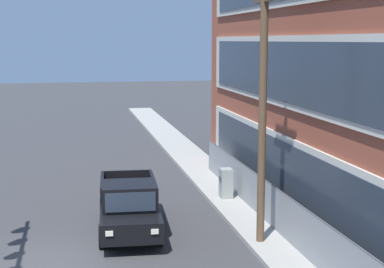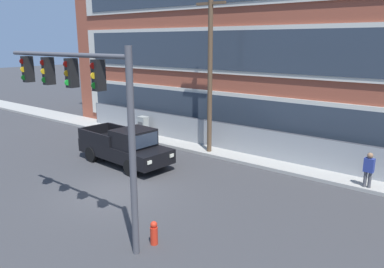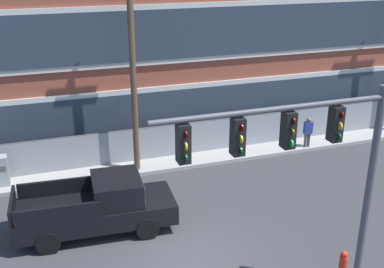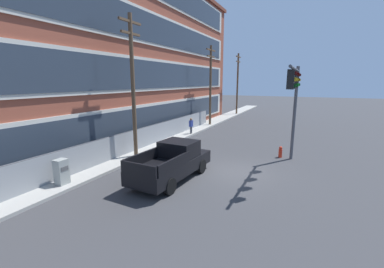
{
  "view_description": "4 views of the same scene",
  "coord_description": "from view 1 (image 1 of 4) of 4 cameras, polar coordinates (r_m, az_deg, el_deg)",
  "views": [
    {
      "loc": [
        17.97,
        0.81,
        6.85
      ],
      "look_at": [
        -2.35,
        5.05,
        3.52
      ],
      "focal_mm": 55.0,
      "sensor_mm": 36.0,
      "label": 1
    },
    {
      "loc": [
        11.68,
        -9.63,
        6.22
      ],
      "look_at": [
        0.56,
        4.48,
        1.74
      ],
      "focal_mm": 35.0,
      "sensor_mm": 36.0,
      "label": 2
    },
    {
      "loc": [
        -4.11,
        -12.04,
        9.27
      ],
      "look_at": [
        0.83,
        2.31,
        3.38
      ],
      "focal_mm": 45.0,
      "sensor_mm": 36.0,
      "label": 3
    },
    {
      "loc": [
        -13.88,
        -3.7,
        5.18
      ],
      "look_at": [
        1.79,
        3.59,
        1.61
      ],
      "focal_mm": 24.0,
      "sensor_mm": 36.0,
      "label": 4
    }
  ],
  "objects": [
    {
      "name": "ground_plane",
      "position": [
        19.25,
        -13.71,
        -12.01
      ],
      "size": [
        160.0,
        160.0,
        0.0
      ],
      "primitive_type": "plane",
      "color": "#38383A"
    },
    {
      "name": "sidewalk_building_side",
      "position": [
        20.35,
        8.43,
        -10.42
      ],
      "size": [
        80.0,
        2.18,
        0.16
      ],
      "primitive_type": "cube",
      "color": "#9E9B93",
      "rests_on": "ground"
    },
    {
      "name": "chain_link_fence",
      "position": [
        18.61,
        11.29,
        -9.82
      ],
      "size": [
        26.29,
        0.06,
        1.7
      ],
      "color": "gray",
      "rests_on": "ground"
    },
    {
      "name": "pickup_truck_black",
      "position": [
        21.31,
        -6.11,
        -7.06
      ],
      "size": [
        5.58,
        2.4,
        1.96
      ],
      "color": "black",
      "rests_on": "ground"
    },
    {
      "name": "utility_pole_near_corner",
      "position": [
        19.19,
        6.89,
        3.72
      ],
      "size": [
        2.12,
        0.26,
        9.3
      ],
      "color": "brown",
      "rests_on": "ground"
    },
    {
      "name": "electrical_cabinet",
      "position": [
        25.28,
        3.3,
        -4.96
      ],
      "size": [
        0.57,
        0.51,
        1.42
      ],
      "color": "#939993",
      "rests_on": "ground"
    }
  ]
}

